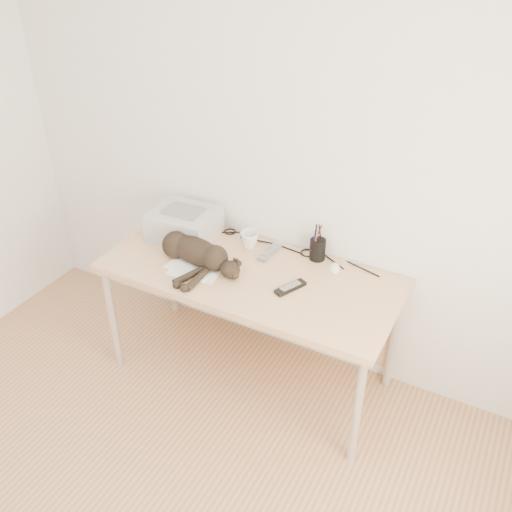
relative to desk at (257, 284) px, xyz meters
The scene contains 11 objects.
wall_back 0.75m from the desk, 90.00° to the left, with size 3.50×3.50×0.00m, color silver.
desk is the anchor object (origin of this frame).
printer 0.56m from the desk, behind, with size 0.39×0.34×0.17m.
papers 0.37m from the desk, 144.71° to the right, with size 0.32×0.24×0.01m.
cat 0.40m from the desk, 154.77° to the right, with size 0.68×0.36×0.16m.
mug 0.25m from the desk, 132.02° to the left, with size 0.11×0.11×0.10m, color white.
pen_cup 0.39m from the desk, 37.33° to the left, with size 0.09×0.09×0.23m.
remote_grey 0.19m from the desk, 83.17° to the left, with size 0.05×0.19×0.02m, color slate.
remote_black 0.32m from the desk, 25.56° to the right, with size 0.05×0.18×0.02m, color black.
mouse 0.45m from the desk, 21.87° to the left, with size 0.06×0.10×0.03m, color white.
cable_tangle 0.26m from the desk, 90.00° to the left, with size 1.36×0.08×0.01m, color black, non-canonical shape.
Camera 1 is at (1.21, -0.80, 2.47)m, focal length 40.00 mm.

